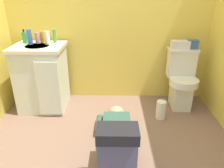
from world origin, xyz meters
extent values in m
cube|color=#826353|center=(0.00, 0.00, -0.02)|extent=(3.09, 3.04, 0.04)
cube|color=#E2C64D|center=(0.00, 1.06, 1.20)|extent=(2.75, 0.08, 2.40)
cube|color=silver|center=(0.93, 0.72, 0.19)|extent=(0.22, 0.30, 0.38)
cylinder|color=silver|center=(0.93, 0.66, 0.38)|extent=(0.35, 0.35, 0.08)
cube|color=silver|center=(0.93, 0.85, 0.55)|extent=(0.34, 0.17, 0.34)
cube|color=silver|center=(0.93, 0.85, 0.73)|extent=(0.36, 0.19, 0.03)
cube|color=silver|center=(-0.84, 0.70, 0.39)|extent=(0.56, 0.48, 0.78)
cube|color=silver|center=(-0.84, 0.70, 0.80)|extent=(0.60, 0.52, 0.04)
cylinder|color=silver|center=(-0.84, 0.68, 0.79)|extent=(0.28, 0.28, 0.05)
cube|color=silver|center=(-0.69, 0.45, 0.37)|extent=(0.26, 0.03, 0.66)
cylinder|color=silver|center=(-0.84, 0.84, 0.87)|extent=(0.02, 0.02, 0.10)
cube|color=#33594C|center=(0.10, 0.04, 0.09)|extent=(0.29, 0.52, 0.17)
sphere|color=tan|center=(0.10, 0.37, 0.10)|extent=(0.19, 0.19, 0.19)
cube|color=#515372|center=(0.10, -0.32, 0.18)|extent=(0.31, 0.28, 0.20)
cube|color=#515372|center=(0.10, -0.46, 0.30)|extent=(0.31, 0.12, 0.32)
cube|color=black|center=(0.10, -0.51, 0.47)|extent=(0.31, 0.19, 0.09)
cylinder|color=#33594C|center=(-0.09, 0.20, 0.06)|extent=(0.08, 0.30, 0.08)
cube|color=silver|center=(0.88, 0.85, 0.80)|extent=(0.22, 0.11, 0.10)
cube|color=#33598C|center=(1.03, 0.85, 0.81)|extent=(0.12, 0.09, 0.11)
cylinder|color=#359C56|center=(-1.03, 0.82, 0.89)|extent=(0.06, 0.06, 0.13)
cylinder|color=black|center=(-1.03, 0.82, 0.97)|extent=(0.02, 0.02, 0.04)
cylinder|color=#3F64B5|center=(-0.94, 0.76, 0.91)|extent=(0.06, 0.06, 0.18)
cylinder|color=pink|center=(-0.87, 0.81, 0.89)|extent=(0.05, 0.05, 0.13)
cylinder|color=gold|center=(-0.81, 0.85, 0.89)|extent=(0.06, 0.06, 0.14)
cylinder|color=white|center=(-0.73, 0.76, 0.90)|extent=(0.06, 0.06, 0.16)
cylinder|color=#4B9E4C|center=(-0.67, 0.85, 0.90)|extent=(0.04, 0.04, 0.16)
cylinder|color=white|center=(0.63, 0.44, 0.11)|extent=(0.11, 0.11, 0.23)
camera|label=1|loc=(0.07, -1.79, 1.44)|focal=34.63mm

